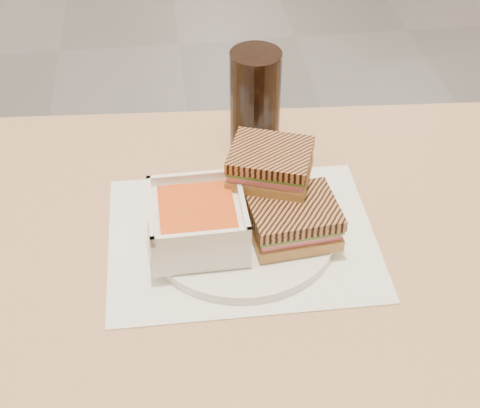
{
  "coord_description": "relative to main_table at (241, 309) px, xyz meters",
  "views": [
    {
      "loc": [
        -0.08,
        -2.68,
        1.41
      ],
      "look_at": [
        0.01,
        -2.0,
        0.82
      ],
      "focal_mm": 51.92,
      "sensor_mm": 36.0,
      "label": 1
    }
  ],
  "objects": [
    {
      "name": "panini_lower",
      "position": [
        0.07,
        0.01,
        0.16
      ],
      "size": [
        0.12,
        0.11,
        0.05
      ],
      "color": "#AF7D41",
      "rests_on": "plate"
    },
    {
      "name": "tray_liner",
      "position": [
        0.01,
        0.03,
        0.11
      ],
      "size": [
        0.37,
        0.29,
        0.0
      ],
      "color": "white",
      "rests_on": "main_table"
    },
    {
      "name": "cola_glass",
      "position": [
        0.05,
        0.24,
        0.2
      ],
      "size": [
        0.08,
        0.08,
        0.17
      ],
      "color": "black",
      "rests_on": "main_table"
    },
    {
      "name": "main_table",
      "position": [
        0.0,
        0.0,
        0.0
      ],
      "size": [
        1.24,
        0.78,
        0.75
      ],
      "color": "tan",
      "rests_on": "ground"
    },
    {
      "name": "plate",
      "position": [
        0.01,
        0.04,
        0.12
      ],
      "size": [
        0.26,
        0.26,
        0.01
      ],
      "color": "white",
      "rests_on": "tray_liner"
    },
    {
      "name": "panini_upper",
      "position": [
        0.05,
        0.07,
        0.2
      ],
      "size": [
        0.13,
        0.12,
        0.05
      ],
      "color": "#AF7D41",
      "rests_on": "panini_lower"
    },
    {
      "name": "soup_bowl",
      "position": [
        -0.05,
        0.02,
        0.16
      ],
      "size": [
        0.13,
        0.13,
        0.07
      ],
      "color": "white",
      "rests_on": "plate"
    }
  ]
}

